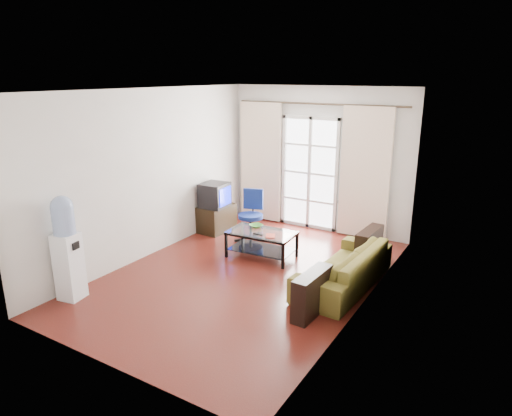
{
  "coord_description": "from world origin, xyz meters",
  "views": [
    {
      "loc": [
        3.4,
        -5.29,
        2.91
      ],
      "look_at": [
        -0.02,
        0.35,
        0.96
      ],
      "focal_mm": 32.0,
      "sensor_mm": 36.0,
      "label": 1
    }
  ],
  "objects_px": {
    "tv_stand": "(217,218)",
    "task_chair": "(251,225)",
    "coffee_table": "(262,241)",
    "water_cooler": "(67,246)",
    "sofa": "(344,267)",
    "crt_tv": "(214,195)"
  },
  "relations": [
    {
      "from": "sofa",
      "to": "task_chair",
      "type": "bearing_deg",
      "value": -110.36
    },
    {
      "from": "water_cooler",
      "to": "crt_tv",
      "type": "bearing_deg",
      "value": 78.55
    },
    {
      "from": "crt_tv",
      "to": "water_cooler",
      "type": "xyz_separation_m",
      "value": [
        -0.06,
        -3.15,
        0.01
      ]
    },
    {
      "from": "coffee_table",
      "to": "tv_stand",
      "type": "distance_m",
      "value": 1.56
    },
    {
      "from": "task_chair",
      "to": "coffee_table",
      "type": "bearing_deg",
      "value": -63.79
    },
    {
      "from": "tv_stand",
      "to": "coffee_table",
      "type": "bearing_deg",
      "value": -22.69
    },
    {
      "from": "tv_stand",
      "to": "crt_tv",
      "type": "height_order",
      "value": "crt_tv"
    },
    {
      "from": "tv_stand",
      "to": "sofa",
      "type": "bearing_deg",
      "value": -15.17
    },
    {
      "from": "crt_tv",
      "to": "task_chair",
      "type": "xyz_separation_m",
      "value": [
        0.81,
        0.01,
        -0.46
      ]
    },
    {
      "from": "sofa",
      "to": "crt_tv",
      "type": "distance_m",
      "value": 3.09
    },
    {
      "from": "tv_stand",
      "to": "task_chair",
      "type": "xyz_separation_m",
      "value": [
        0.82,
        -0.07,
        0.02
      ]
    },
    {
      "from": "sofa",
      "to": "water_cooler",
      "type": "distance_m",
      "value": 3.77
    },
    {
      "from": "coffee_table",
      "to": "sofa",
      "type": "bearing_deg",
      "value": -10.83
    },
    {
      "from": "sofa",
      "to": "water_cooler",
      "type": "height_order",
      "value": "water_cooler"
    },
    {
      "from": "task_chair",
      "to": "crt_tv",
      "type": "bearing_deg",
      "value": 163.18
    },
    {
      "from": "sofa",
      "to": "task_chair",
      "type": "xyz_separation_m",
      "value": [
        -2.11,
        0.9,
        -0.01
      ]
    },
    {
      "from": "coffee_table",
      "to": "tv_stand",
      "type": "bearing_deg",
      "value": 154.13
    },
    {
      "from": "sofa",
      "to": "coffee_table",
      "type": "distance_m",
      "value": 1.55
    },
    {
      "from": "crt_tv",
      "to": "task_chair",
      "type": "distance_m",
      "value": 0.94
    },
    {
      "from": "coffee_table",
      "to": "water_cooler",
      "type": "bearing_deg",
      "value": -119.71
    },
    {
      "from": "task_chair",
      "to": "sofa",
      "type": "bearing_deg",
      "value": -40.62
    },
    {
      "from": "tv_stand",
      "to": "crt_tv",
      "type": "relative_size",
      "value": 1.31
    }
  ]
}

